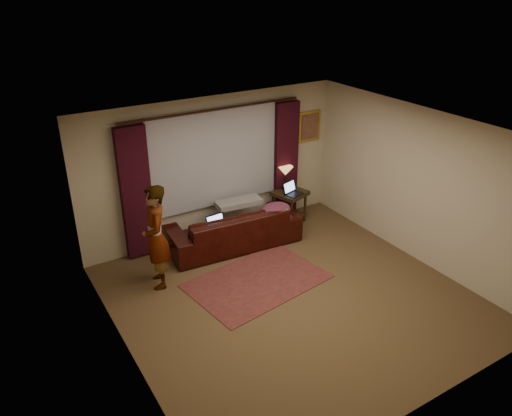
{
  "coord_description": "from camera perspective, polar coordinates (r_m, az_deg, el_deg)",
  "views": [
    {
      "loc": [
        -3.74,
        -5.06,
        4.54
      ],
      "look_at": [
        0.1,
        1.2,
        1.0
      ],
      "focal_mm": 35.0,
      "sensor_mm": 36.0,
      "label": 1
    }
  ],
  "objects": [
    {
      "name": "curtain_rod",
      "position": [
        8.61,
        -4.8,
        11.12
      ],
      "size": [
        0.04,
        0.04,
        3.4
      ],
      "primitive_type": "cylinder",
      "color": "black",
      "rests_on": "wall_back"
    },
    {
      "name": "drape_right",
      "position": [
        9.71,
        3.39,
        5.43
      ],
      "size": [
        0.5,
        0.14,
        2.3
      ],
      "primitive_type": "cube",
      "color": "black",
      "rests_on": "floor"
    },
    {
      "name": "wall_left",
      "position": [
        6.14,
        -15.13,
        -7.14
      ],
      "size": [
        0.02,
        5.0,
        2.6
      ],
      "primitive_type": "cube",
      "color": "#C1B596",
      "rests_on": "ground"
    },
    {
      "name": "sofa",
      "position": [
        8.88,
        -2.64,
        -1.51
      ],
      "size": [
        2.45,
        1.22,
        0.96
      ],
      "primitive_type": "imported",
      "rotation": [
        0.0,
        0.0,
        3.06
      ],
      "color": "black",
      "rests_on": "floor"
    },
    {
      "name": "floor",
      "position": [
        7.76,
        4.07,
        -10.18
      ],
      "size": [
        5.0,
        5.0,
        0.01
      ],
      "primitive_type": "cube",
      "color": "brown",
      "rests_on": "ground"
    },
    {
      "name": "person",
      "position": [
        7.76,
        -11.35,
        -3.31
      ],
      "size": [
        0.6,
        0.6,
        1.68
      ],
      "primitive_type": "imported",
      "rotation": [
        0.0,
        0.0,
        -1.81
      ],
      "color": "gray",
      "rests_on": "floor"
    },
    {
      "name": "sheer_curtain",
      "position": [
        8.92,
        -4.74,
        5.7
      ],
      "size": [
        2.5,
        0.05,
        1.8
      ],
      "primitive_type": "cube",
      "color": "#9F9FA7",
      "rests_on": "wall_back"
    },
    {
      "name": "picture_frame",
      "position": [
        9.93,
        6.1,
        9.26
      ],
      "size": [
        0.5,
        0.04,
        0.6
      ],
      "primitive_type": "cube",
      "color": "gold",
      "rests_on": "wall_back"
    },
    {
      "name": "end_table",
      "position": [
        9.8,
        3.86,
        0.17
      ],
      "size": [
        0.7,
        0.7,
        0.65
      ],
      "primitive_type": "cube",
      "rotation": [
        0.0,
        0.0,
        0.29
      ],
      "color": "black",
      "rests_on": "floor"
    },
    {
      "name": "throw_blanket",
      "position": [
        8.95,
        -2.01,
        2.13
      ],
      "size": [
        0.86,
        0.41,
        0.1
      ],
      "primitive_type": "cube",
      "rotation": [
        0.0,
        0.0,
        -0.1
      ],
      "color": "gray",
      "rests_on": "sofa"
    },
    {
      "name": "ceiling",
      "position": [
        6.59,
        4.77,
        8.52
      ],
      "size": [
        5.0,
        5.0,
        0.02
      ],
      "primitive_type": "cube",
      "color": "silver",
      "rests_on": "ground"
    },
    {
      "name": "wall_back",
      "position": [
        9.04,
        -4.87,
        4.62
      ],
      "size": [
        5.0,
        0.02,
        2.6
      ],
      "primitive_type": "cube",
      "color": "#C1B596",
      "rests_on": "ground"
    },
    {
      "name": "tiffany_lamp",
      "position": [
        9.68,
        3.36,
        3.46
      ],
      "size": [
        0.37,
        0.37,
        0.46
      ],
      "primitive_type": null,
      "rotation": [
        0.0,
        0.0,
        0.32
      ],
      "color": "#A08E47",
      "rests_on": "end_table"
    },
    {
      "name": "wall_right",
      "position": [
        8.66,
        17.99,
        2.45
      ],
      "size": [
        0.02,
        5.0,
        2.6
      ],
      "primitive_type": "cube",
      "color": "#C1B596",
      "rests_on": "ground"
    },
    {
      "name": "laptop_table",
      "position": [
        9.49,
        4.38,
        2.22
      ],
      "size": [
        0.41,
        0.43,
        0.24
      ],
      "primitive_type": null,
      "rotation": [
        0.0,
        0.0,
        0.29
      ],
      "color": "black",
      "rests_on": "end_table"
    },
    {
      "name": "area_rug",
      "position": [
        8.1,
        0.13,
        -8.33
      ],
      "size": [
        2.31,
        1.71,
        0.01
      ],
      "primitive_type": "cube",
      "rotation": [
        0.0,
        0.0,
        0.14
      ],
      "color": "maroon",
      "rests_on": "floor"
    },
    {
      "name": "drape_left",
      "position": [
        8.48,
        -13.56,
        1.62
      ],
      "size": [
        0.5,
        0.14,
        2.3
      ],
      "primitive_type": "cube",
      "color": "black",
      "rests_on": "floor"
    },
    {
      "name": "clothing_pile",
      "position": [
        8.99,
        2.26,
        -0.27
      ],
      "size": [
        0.59,
        0.47,
        0.24
      ],
      "primitive_type": "ellipsoid",
      "rotation": [
        0.0,
        0.0,
        0.04
      ],
      "color": "#632941",
      "rests_on": "sofa"
    },
    {
      "name": "wall_front",
      "position": [
        5.57,
        19.8,
        -11.6
      ],
      "size": [
        5.0,
        0.02,
        2.6
      ],
      "primitive_type": "cube",
      "color": "#C1B596",
      "rests_on": "ground"
    },
    {
      "name": "laptop_sofa",
      "position": [
        8.53,
        -4.26,
        -1.84
      ],
      "size": [
        0.37,
        0.4,
        0.25
      ],
      "primitive_type": null,
      "rotation": [
        0.0,
        0.0,
        0.08
      ],
      "color": "black",
      "rests_on": "sofa"
    }
  ]
}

